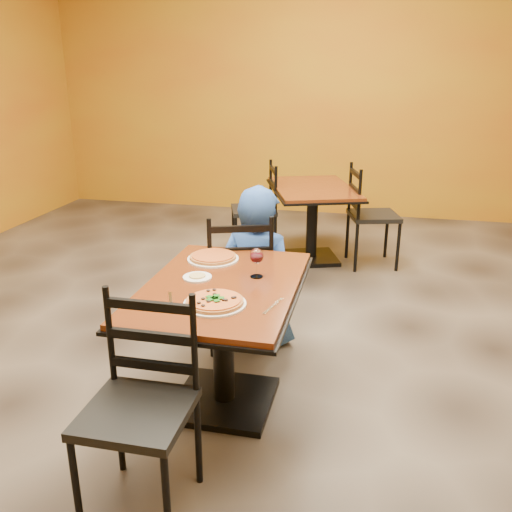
% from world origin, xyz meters
% --- Properties ---
extents(floor, '(7.00, 8.00, 0.01)m').
position_xyz_m(floor, '(0.00, 0.00, 0.00)').
color(floor, black).
rests_on(floor, ground).
extents(wall_back, '(7.00, 0.01, 3.00)m').
position_xyz_m(wall_back, '(0.00, 4.00, 1.50)').
color(wall_back, '#A78212').
rests_on(wall_back, ground).
extents(table_main, '(0.83, 1.23, 0.75)m').
position_xyz_m(table_main, '(0.00, -0.50, 0.56)').
color(table_main, '#5F250F').
rests_on(table_main, floor).
extents(table_second, '(1.09, 1.31, 0.75)m').
position_xyz_m(table_second, '(0.17, 2.09, 0.55)').
color(table_second, '#5F250F').
rests_on(table_second, floor).
extents(chair_main_near, '(0.44, 0.44, 0.96)m').
position_xyz_m(chair_main_near, '(-0.14, -1.33, 0.48)').
color(chair_main_near, black).
rests_on(chair_main_near, floor).
extents(chair_main_far, '(0.55, 0.55, 0.96)m').
position_xyz_m(chair_main_far, '(-0.10, 0.26, 0.48)').
color(chair_main_far, black).
rests_on(chair_main_far, floor).
extents(chair_second_left, '(0.55, 0.55, 0.96)m').
position_xyz_m(chair_second_left, '(-0.42, 2.09, 0.48)').
color(chair_second_left, black).
rests_on(chair_second_left, floor).
extents(chair_second_right, '(0.54, 0.54, 0.98)m').
position_xyz_m(chair_second_right, '(0.77, 2.09, 0.49)').
color(chair_second_right, black).
rests_on(chair_second_right, floor).
extents(diner, '(0.64, 0.49, 1.12)m').
position_xyz_m(diner, '(0.02, 0.32, 0.56)').
color(diner, navy).
rests_on(diner, floor).
extents(plate_main, '(0.31, 0.31, 0.01)m').
position_xyz_m(plate_main, '(0.04, -0.77, 0.76)').
color(plate_main, white).
rests_on(plate_main, table_main).
extents(pizza_main, '(0.28, 0.28, 0.02)m').
position_xyz_m(pizza_main, '(0.04, -0.77, 0.77)').
color(pizza_main, '#97170A').
rests_on(pizza_main, plate_main).
extents(plate_far, '(0.31, 0.31, 0.01)m').
position_xyz_m(plate_far, '(-0.16, -0.14, 0.76)').
color(plate_far, white).
rests_on(plate_far, table_main).
extents(pizza_far, '(0.28, 0.28, 0.02)m').
position_xyz_m(pizza_far, '(-0.16, -0.14, 0.77)').
color(pizza_far, '#B16922').
rests_on(pizza_far, plate_far).
extents(side_plate, '(0.16, 0.16, 0.01)m').
position_xyz_m(side_plate, '(-0.15, -0.45, 0.76)').
color(side_plate, white).
rests_on(side_plate, table_main).
extents(dip, '(0.09, 0.09, 0.01)m').
position_xyz_m(dip, '(-0.15, -0.45, 0.76)').
color(dip, tan).
rests_on(dip, side_plate).
extents(wine_glass, '(0.08, 0.08, 0.18)m').
position_xyz_m(wine_glass, '(0.16, -0.36, 0.84)').
color(wine_glass, white).
rests_on(wine_glass, table_main).
extents(fork, '(0.09, 0.18, 0.00)m').
position_xyz_m(fork, '(-0.19, -0.76, 0.75)').
color(fork, silver).
rests_on(fork, table_main).
extents(knife, '(0.07, 0.21, 0.00)m').
position_xyz_m(knife, '(0.32, -0.73, 0.75)').
color(knife, silver).
rests_on(knife, table_main).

